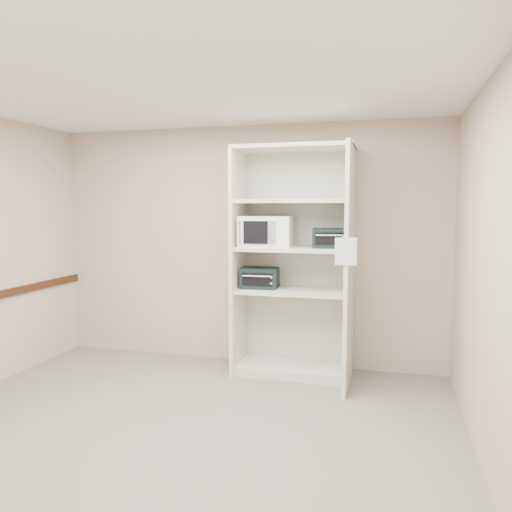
% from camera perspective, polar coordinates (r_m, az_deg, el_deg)
% --- Properties ---
extents(floor, '(4.50, 4.00, 0.01)m').
position_cam_1_polar(floor, '(4.22, -9.30, -19.54)').
color(floor, '#5E5C51').
rests_on(floor, ground).
extents(ceiling, '(4.50, 4.00, 0.01)m').
position_cam_1_polar(ceiling, '(3.93, -9.96, 18.94)').
color(ceiling, white).
extents(wall_back, '(4.50, 0.02, 2.70)m').
position_cam_1_polar(wall_back, '(5.72, -1.24, 1.22)').
color(wall_back, tan).
rests_on(wall_back, ground).
extents(wall_right, '(0.02, 4.00, 2.70)m').
position_cam_1_polar(wall_right, '(3.56, 25.47, -2.01)').
color(wall_right, tan).
rests_on(wall_right, ground).
extents(shelving_unit, '(1.24, 0.92, 2.42)m').
position_cam_1_polar(shelving_unit, '(5.30, 4.79, -1.53)').
color(shelving_unit, beige).
rests_on(shelving_unit, floor).
extents(microwave, '(0.57, 0.45, 0.32)m').
position_cam_1_polar(microwave, '(5.28, 1.16, 2.82)').
color(microwave, white).
rests_on(microwave, shelving_unit).
extents(toaster_oven_upper, '(0.37, 0.29, 0.20)m').
position_cam_1_polar(toaster_oven_upper, '(5.19, 8.44, 2.04)').
color(toaster_oven_upper, black).
rests_on(toaster_oven_upper, shelving_unit).
extents(toaster_oven_lower, '(0.41, 0.33, 0.22)m').
position_cam_1_polar(toaster_oven_lower, '(5.38, 0.45, -2.50)').
color(toaster_oven_lower, black).
rests_on(toaster_oven_lower, shelving_unit).
extents(paper_sign, '(0.19, 0.01, 0.25)m').
position_cam_1_polar(paper_sign, '(4.58, 10.23, 0.51)').
color(paper_sign, white).
rests_on(paper_sign, shelving_unit).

